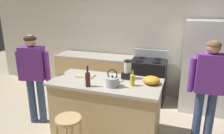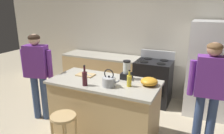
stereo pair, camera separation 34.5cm
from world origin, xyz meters
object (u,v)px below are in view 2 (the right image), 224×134
object	(u,v)px
refrigerator	(213,70)
stove_range	(153,82)
mixing_bowl	(149,82)
cutting_board	(86,75)
blender_appliance	(127,71)
chef_knife	(87,74)
person_by_island_left	(37,69)
tea_kettle	(109,81)
bottle_wine	(85,78)
bottle_soda	(129,80)
kitchen_island	(104,108)
bar_stool	(64,124)
person_by_sink_right	(209,86)

from	to	relation	value
refrigerator	stove_range	size ratio (longest dim) A/B	1.62
mixing_bowl	cutting_board	distance (m)	1.11
blender_appliance	chef_knife	bearing A→B (deg)	-168.65
mixing_bowl	chef_knife	bearing A→B (deg)	-179.19
person_by_island_left	tea_kettle	bearing A→B (deg)	-3.99
bottle_wine	bottle_soda	distance (m)	0.66
kitchen_island	bar_stool	xyz separation A→B (m)	(-0.29, -0.71, 0.02)
kitchen_island	tea_kettle	world-z (taller)	tea_kettle
kitchen_island	mixing_bowl	world-z (taller)	mixing_bowl
bottle_soda	tea_kettle	bearing A→B (deg)	-155.70
refrigerator	tea_kettle	distance (m)	2.19
bottle_wine	mixing_bowl	size ratio (longest dim) A/B	1.21
cutting_board	bottle_wine	bearing A→B (deg)	-59.19
bottle_soda	cutting_board	bearing A→B (deg)	169.66
person_by_sink_right	chef_knife	size ratio (longest dim) A/B	7.41
chef_knife	person_by_island_left	bearing A→B (deg)	-150.04
bar_stool	chef_knife	xyz separation A→B (m)	(-0.10, 0.82, 0.48)
refrigerator	bottle_soda	bearing A→B (deg)	-126.21
bottle_wine	bottle_soda	xyz separation A→B (m)	(0.62, 0.24, -0.02)
blender_appliance	mixing_bowl	distance (m)	0.43
blender_appliance	bottle_soda	distance (m)	0.33
person_by_sink_right	tea_kettle	bearing A→B (deg)	-158.48
person_by_island_left	bottle_wine	size ratio (longest dim) A/B	5.17
refrigerator	blender_appliance	world-z (taller)	refrigerator
cutting_board	blender_appliance	bearing A→B (deg)	11.04
blender_appliance	bottle_soda	bearing A→B (deg)	-62.18
person_by_sink_right	chef_knife	world-z (taller)	person_by_sink_right
blender_appliance	stove_range	bearing A→B (deg)	83.49
blender_appliance	chef_knife	distance (m)	0.70
mixing_bowl	chef_knife	distance (m)	1.09
person_by_island_left	cutting_board	world-z (taller)	person_by_island_left
bottle_wine	cutting_board	bearing A→B (deg)	120.81
tea_kettle	cutting_board	xyz separation A→B (m)	(-0.58, 0.28, -0.07)
person_by_sink_right	cutting_board	xyz separation A→B (m)	(-1.93, -0.25, -0.02)
bottle_wine	cutting_board	size ratio (longest dim) A/B	1.05
person_by_sink_right	mixing_bowl	world-z (taller)	person_by_sink_right
kitchen_island	refrigerator	xyz separation A→B (m)	(1.57, 1.50, 0.44)
person_by_sink_right	tea_kettle	xyz separation A→B (m)	(-1.35, -0.53, 0.04)
person_by_sink_right	bottle_soda	size ratio (longest dim) A/B	6.37
kitchen_island	bottle_wine	bearing A→B (deg)	-120.87
bottle_wine	mixing_bowl	world-z (taller)	bottle_wine
refrigerator	bottle_soda	size ratio (longest dim) A/B	7.18
refrigerator	blender_appliance	bearing A→B (deg)	-135.72
refrigerator	tea_kettle	world-z (taller)	refrigerator
person_by_island_left	bottle_wine	world-z (taller)	person_by_island_left
person_by_sink_right	bar_stool	world-z (taller)	person_by_sink_right
blender_appliance	bottle_soda	size ratio (longest dim) A/B	1.21
blender_appliance	mixing_bowl	world-z (taller)	blender_appliance
bar_stool	blender_appliance	xyz separation A→B (m)	(0.57, 0.95, 0.59)
kitchen_island	bar_stool	world-z (taller)	kitchen_island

